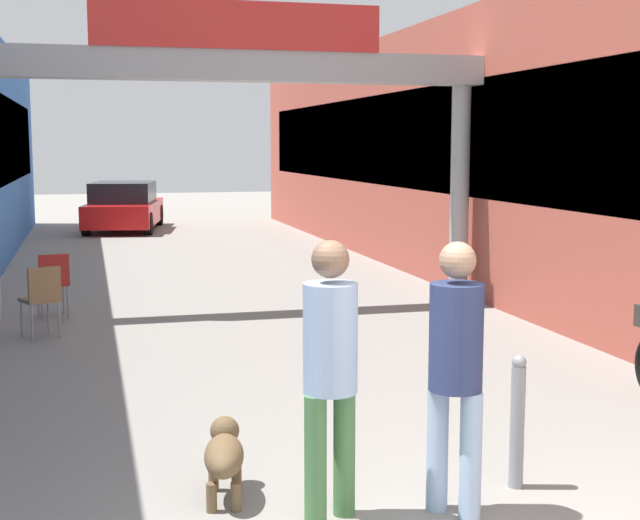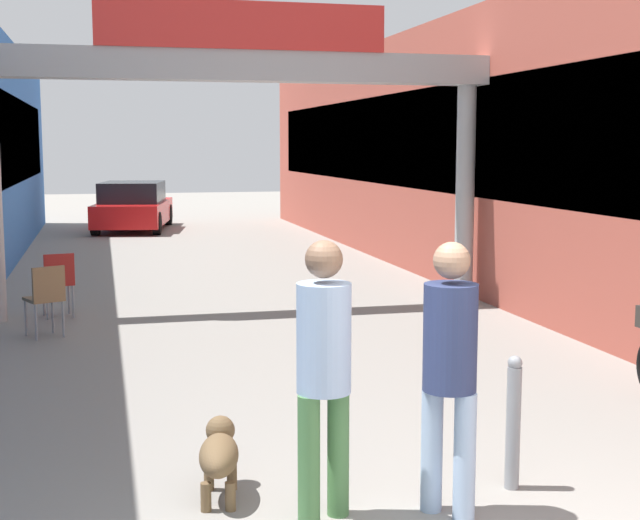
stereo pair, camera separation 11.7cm
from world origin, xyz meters
name	(u,v)px [view 2 (the right image)]	position (x,y,z in m)	size (l,w,h in m)	color
storefront_right	(502,152)	(5.09, 11.00, 2.22)	(3.00, 26.00, 4.44)	#B25142
arcade_sign_gateway	(242,93)	(0.00, 8.51, 3.05)	(7.40, 0.47, 4.27)	#B2B2B2
pedestrian_with_dog	(324,361)	(-0.63, 1.33, 1.02)	(0.45, 0.45, 1.78)	#4C7F47
pedestrian_companion	(450,360)	(0.16, 1.21, 1.01)	(0.48, 0.48, 1.76)	#A5BFE0
dog_on_leash	(219,453)	(-1.22, 1.85, 0.31)	(0.36, 0.70, 0.49)	brown
bollard_post_metal	(513,421)	(0.76, 1.52, 0.48)	(0.10, 0.10, 0.94)	gray
cafe_chair_wood_nearer	(46,294)	(-2.63, 7.31, 0.54)	(0.53, 0.53, 0.89)	gray
cafe_chair_red_farther	(58,279)	(-2.54, 8.59, 0.54)	(0.47, 0.47, 0.89)	gray
parked_car_red	(133,207)	(-1.09, 21.18, 0.64)	(2.41, 4.24, 1.33)	red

